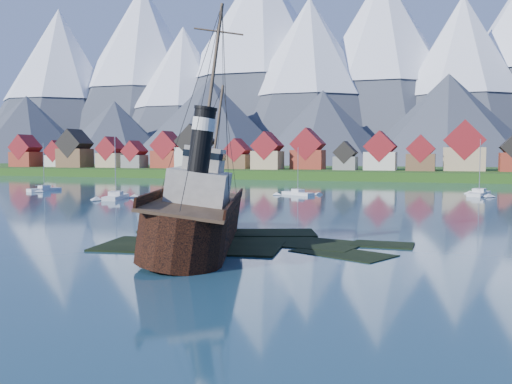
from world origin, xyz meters
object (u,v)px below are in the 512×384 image
(sailboat_c, at_px, (298,194))
(sailboat_a, at_px, (116,198))
(sailboat_b, at_px, (44,190))
(sailboat_e, at_px, (479,194))
(tugboat_wreck, at_px, (201,214))

(sailboat_c, bearing_deg, sailboat_a, 158.28)
(sailboat_b, xyz_separation_m, sailboat_e, (98.51, 18.37, -0.00))
(sailboat_b, height_order, sailboat_c, sailboat_b)
(sailboat_a, relative_size, sailboat_e, 1.02)
(sailboat_a, bearing_deg, sailboat_b, 136.05)
(sailboat_c, relative_size, sailboat_e, 0.85)
(sailboat_a, distance_m, sailboat_b, 32.92)
(tugboat_wreck, relative_size, sailboat_b, 2.57)
(tugboat_wreck, bearing_deg, sailboat_a, 113.24)
(sailboat_c, xyz_separation_m, sailboat_e, (37.46, 11.17, 0.03))
(tugboat_wreck, xyz_separation_m, sailboat_a, (-38.99, 45.58, -2.79))
(sailboat_c, height_order, sailboat_e, sailboat_e)
(sailboat_a, xyz_separation_m, sailboat_c, (31.71, 22.11, -0.04))
(tugboat_wreck, relative_size, sailboat_e, 2.43)
(sailboat_b, bearing_deg, sailboat_a, -10.19)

